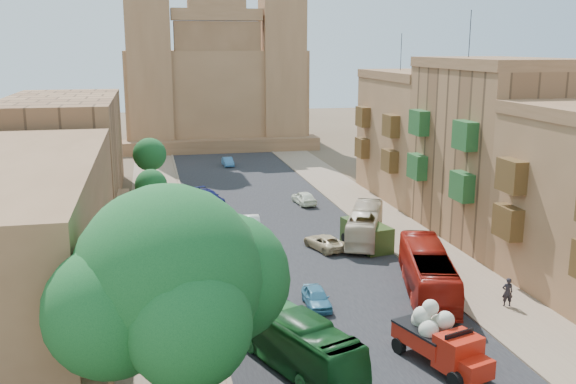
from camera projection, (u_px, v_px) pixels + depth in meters
name	position (u px, v px, depth m)	size (l,w,h in m)	color
road_surface	(278.00, 229.00, 52.63)	(14.00, 140.00, 0.01)	black
sidewalk_east	(387.00, 222.00, 54.61)	(5.00, 140.00, 0.01)	#806953
sidewalk_west	(160.00, 236.00, 50.66)	(5.00, 140.00, 0.01)	#806953
kerb_east	(359.00, 223.00, 54.08)	(0.25, 140.00, 0.12)	#806953
kerb_west	(192.00, 233.00, 51.17)	(0.25, 140.00, 0.12)	#806953
townhouse_c	(492.00, 148.00, 49.65)	(9.00, 14.00, 17.40)	#916542
townhouse_d	(418.00, 134.00, 63.15)	(9.00, 14.00, 15.90)	#885E3D
west_wall	(114.00, 270.00, 40.31)	(1.00, 40.00, 1.80)	#885E3D
west_building_low	(10.00, 234.00, 36.53)	(10.00, 28.00, 8.40)	brown
west_building_mid	(64.00, 150.00, 61.11)	(10.00, 22.00, 10.00)	#916542
church	(214.00, 81.00, 96.82)	(28.00, 22.50, 36.30)	#885E3D
ficus_tree	(171.00, 285.00, 24.65)	(9.64, 8.87, 9.64)	#3D301E
street_tree_a	(155.00, 272.00, 32.64)	(3.35, 3.35, 5.16)	#3D301E
street_tree_b	(152.00, 213.00, 44.07)	(3.34, 3.34, 5.14)	#3D301E
street_tree_c	(151.00, 185.00, 55.63)	(2.78, 2.78, 4.28)	#3D301E
street_tree_d	(150.00, 155.00, 66.90)	(3.48, 3.48, 5.35)	#3D301E
red_truck	(441.00, 339.00, 29.85)	(3.34, 5.45, 3.01)	red
olive_pickup	(366.00, 235.00, 47.64)	(2.85, 4.89, 1.90)	#2F451A
bus_green_north	(288.00, 337.00, 30.15)	(2.21, 9.46, 2.64)	#195422
bus_red_east	(428.00, 272.00, 38.54)	(2.37, 10.14, 2.82)	#A41A0F
bus_cream_east	(365.00, 224.00, 49.30)	(2.12, 9.07, 2.53)	beige
car_blue_a	(317.00, 297.00, 36.81)	(1.33, 3.30, 1.12)	teal
car_white_a	(251.00, 225.00, 51.48)	(1.38, 3.95, 1.30)	white
car_cream	(324.00, 242.00, 47.26)	(1.81, 3.92, 1.09)	#CBB286
car_dkblue	(208.00, 197.00, 60.75)	(1.86, 4.57, 1.33)	navy
car_white_b	(304.00, 198.00, 60.65)	(1.50, 3.73, 1.27)	white
car_blue_b	(228.00, 162.00, 80.03)	(1.14, 3.28, 1.08)	teal
pedestrian_a	(507.00, 292.00, 36.82)	(0.63, 0.41, 1.72)	black
pedestrian_c	(412.00, 252.00, 44.42)	(0.88, 0.37, 1.50)	#27262E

